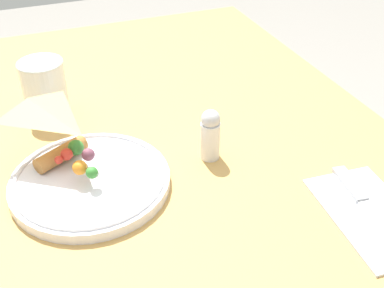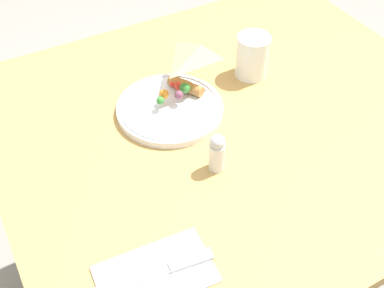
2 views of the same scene
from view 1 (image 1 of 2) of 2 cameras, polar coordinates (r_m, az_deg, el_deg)
name	(u,v)px [view 1 (image 1 of 2)]	position (r m, az deg, el deg)	size (l,w,h in m)	color
dining_table	(129,186)	(0.88, -7.53, -4.97)	(1.00, 0.88, 0.76)	tan
plate_pizza	(89,178)	(0.71, -12.15, -3.92)	(0.23, 0.23, 0.05)	white
milk_glass	(45,89)	(0.87, -17.05, 6.25)	(0.08, 0.08, 0.10)	white
napkin_folded	(371,215)	(0.69, 20.47, -7.89)	(0.19, 0.12, 0.00)	silver
butter_knife	(368,207)	(0.70, 20.14, -7.07)	(0.20, 0.04, 0.01)	#B2B2B7
salt_shaker	(210,134)	(0.73, 2.18, 1.16)	(0.03, 0.03, 0.08)	silver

